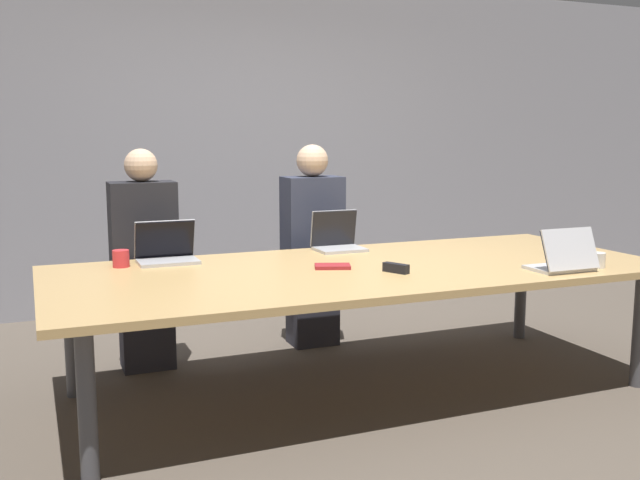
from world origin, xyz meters
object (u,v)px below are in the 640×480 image
(laptop_near_right, at_px, (564,259))
(bottle_near_right, at_px, (581,249))
(laptop_far_center, at_px, (337,239))
(person_far_center, at_px, (312,248))
(person_far_left, at_px, (145,264))
(cup_near_right, at_px, (597,260))
(laptop_far_left, at_px, (166,250))
(stapler, at_px, (396,268))
(cup_far_left, at_px, (121,259))

(laptop_near_right, distance_m, bottle_near_right, 0.28)
(laptop_far_center, xyz_separation_m, person_far_center, (-0.01, 0.39, -0.12))
(person_far_left, bearing_deg, bottle_near_right, -29.65)
(cup_near_right, height_order, laptop_far_left, laptop_far_left)
(stapler, bearing_deg, person_far_left, 109.90)
(bottle_near_right, height_order, laptop_far_center, laptop_far_center)
(laptop_far_left, height_order, stapler, laptop_far_left)
(cup_far_left, height_order, person_far_center, person_far_center)
(laptop_far_left, relative_size, person_far_left, 0.25)
(laptop_near_right, relative_size, stapler, 2.18)
(laptop_near_right, relative_size, cup_far_left, 3.49)
(person_far_left, bearing_deg, laptop_far_left, -76.96)
(cup_far_left, bearing_deg, laptop_far_center, 3.75)
(person_far_center, height_order, stapler, person_far_center)
(cup_near_right, height_order, cup_far_left, cup_far_left)
(cup_far_left, bearing_deg, person_far_center, 19.60)
(stapler, bearing_deg, cup_far_left, 125.55)
(person_far_center, distance_m, stapler, 1.21)
(laptop_near_right, height_order, person_far_left, person_far_left)
(bottle_near_right, height_order, person_far_center, person_far_center)
(laptop_far_center, bearing_deg, person_far_left, 165.37)
(laptop_near_right, xyz_separation_m, stapler, (-0.87, 0.31, -0.04))
(laptop_far_left, bearing_deg, person_far_center, 21.31)
(bottle_near_right, relative_size, stapler, 1.31)
(laptop_far_left, height_order, person_far_left, person_far_left)
(cup_far_left, distance_m, person_far_center, 1.44)
(laptop_far_left, distance_m, laptop_far_center, 1.10)
(laptop_far_left, xyz_separation_m, stapler, (1.09, -0.79, -0.05))
(laptop_near_right, bearing_deg, cup_far_left, -25.15)
(laptop_far_left, bearing_deg, laptop_near_right, -29.36)
(laptop_near_right, bearing_deg, person_far_left, -35.28)
(bottle_near_right, height_order, stapler, bottle_near_right)
(bottle_near_right, distance_m, laptop_far_center, 1.48)
(laptop_near_right, bearing_deg, laptop_far_center, -52.88)
(laptop_near_right, distance_m, stapler, 0.92)
(laptop_near_right, bearing_deg, stapler, -19.77)
(cup_near_right, relative_size, laptop_far_left, 0.25)
(person_far_center, bearing_deg, cup_near_right, -53.48)
(laptop_far_left, distance_m, person_far_center, 1.17)
(cup_near_right, distance_m, bottle_near_right, 0.13)
(laptop_far_center, bearing_deg, cup_far_left, -176.25)
(cup_near_right, relative_size, bottle_near_right, 0.43)
(cup_near_right, distance_m, person_far_center, 1.88)
(bottle_near_right, distance_m, person_far_center, 1.78)
(laptop_far_center, xyz_separation_m, stapler, (-0.01, -0.82, -0.05))
(laptop_far_center, distance_m, stapler, 0.82)
(laptop_far_left, distance_m, stapler, 1.34)
(bottle_near_right, bearing_deg, person_far_center, 128.92)
(bottle_near_right, distance_m, cup_far_left, 2.63)
(laptop_near_right, relative_size, person_far_left, 0.24)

